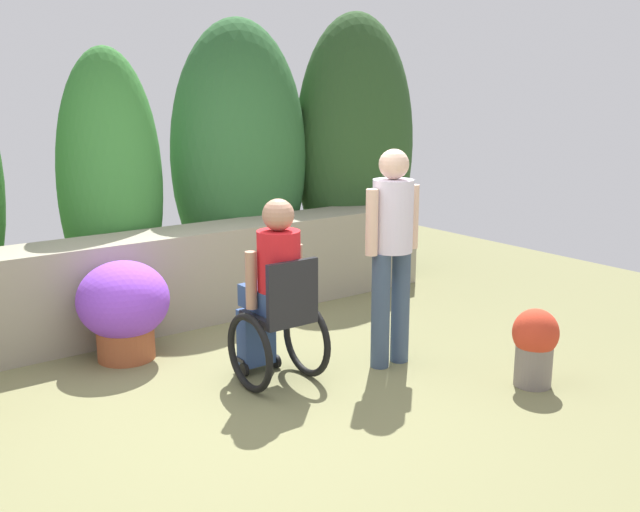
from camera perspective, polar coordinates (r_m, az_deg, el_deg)
name	(u,v)px	position (r m, az deg, el deg)	size (l,w,h in m)	color
ground_plane	(239,395)	(5.08, -6.43, -10.84)	(10.78, 10.78, 0.00)	olive
stone_retaining_wall	(137,284)	(6.39, -14.21, -2.17)	(6.09, 0.53, 0.83)	gray
hedge_backdrop	(164,164)	(7.01, -12.22, 7.08)	(6.74, 1.19, 2.85)	#20490D
person_in_wheelchair	(275,298)	(5.08, -3.54, -3.32)	(0.53, 0.66, 1.33)	black
person_standing_companion	(392,243)	(5.35, 5.70, 1.02)	(0.49, 0.30, 1.63)	#3A4C66
flower_pot_purple_near	(124,307)	(5.76, -15.20, -3.90)	(0.70, 0.70, 0.78)	#A1502E
flower_pot_terracotta_by_wall	(535,344)	(5.32, 16.56, -6.65)	(0.32, 0.32, 0.56)	slate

